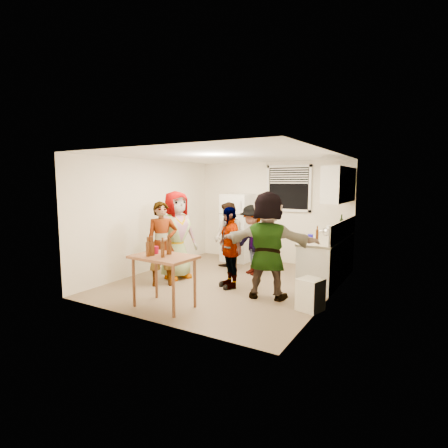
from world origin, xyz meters
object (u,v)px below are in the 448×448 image
Objects in this scene: kettle at (328,236)px; guest_black at (229,287)px; guest_back_left at (228,270)px; guest_orange at (267,297)px; red_cup at (156,254)px; blue_cup at (310,241)px; wine_bottle at (341,232)px; guest_grey at (177,278)px; trash_bin at (310,295)px; guest_back_right at (252,274)px; guest_stripe at (163,285)px; beer_bottle_counter at (317,240)px; refrigerator at (238,228)px; beer_bottle_table at (153,256)px; serving_table at (165,307)px.

kettle is 0.16× the size of guest_black.
guest_orange is at bearing -9.69° from guest_back_left.
kettle reaches higher than red_cup.
guest_back_left is at bearing 91.35° from red_cup.
blue_cup is 0.08× the size of guest_black.
guest_grey is at bearing -141.05° from wine_bottle.
trash_bin is at bearing -87.14° from wine_bottle.
red_cup is 0.08× the size of guest_back_right.
beer_bottle_counter is at bearing -15.71° from guest_stripe.
refrigerator is at bearing 149.10° from blue_cup.
kettle is at bearing 54.79° from red_cup.
refrigerator is at bearing 162.26° from guest_back_right.
guest_black is at bearing 70.77° from beer_bottle_table.
red_cup is 0.07× the size of guest_orange.
kettle is 0.14× the size of guest_orange.
refrigerator reaches higher than kettle.
kettle is 1.80m from guest_back_right.
refrigerator is at bearing 95.69° from red_cup.
trash_bin is 2.56m from red_cup.
guest_grey is 1.20× the size of guest_back_right.
red_cup is at bearing -156.77° from trash_bin.
blue_cup is 0.07× the size of guest_grey.
guest_black is at bearing -124.05° from wine_bottle.
beer_bottle_table is at bearing -101.21° from guest_stripe.
blue_cup is 0.08× the size of guest_back_right.
serving_table is 2.56m from guest_back_right.
wine_bottle is 1.30× the size of beer_bottle_table.
guest_stripe is at bearing -130.93° from kettle.
guest_grey reaches higher than guest_back_right.
beer_bottle_counter is 0.11× the size of guest_grey.
wine_bottle is 2.79m from trash_bin.
trash_bin is at bearing 23.23° from red_cup.
wine_bottle is 4.37m from beer_bottle_table.
guest_black is (0.95, -2.11, -0.85)m from refrigerator.
refrigerator is at bearing 39.87° from guest_stripe.
wine_bottle is 0.18× the size of guest_stripe.
beer_bottle_counter reaches higher than blue_cup.
beer_bottle_table is (-1.99, -3.04, -0.06)m from kettle.
serving_table reaches higher than guest_back_left.
trash_bin reaches higher than guest_orange.
guest_back_right is (0.33, 2.54, 0.00)m from serving_table.
beer_bottle_table is 1.91m from guest_grey.
kettle is 0.87× the size of wine_bottle.
red_cup is (-0.22, 0.06, 0.84)m from serving_table.
wine_bottle is at bearing 94.19° from kettle.
guest_grey is (-2.60, -0.74, -0.90)m from blue_cup.
kettle is at bearing 96.97° from trash_bin.
guest_back_left reaches higher than guest_black.
blue_cup reaches higher than guest_stripe.
beer_bottle_table is 2.77m from guest_back_left.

